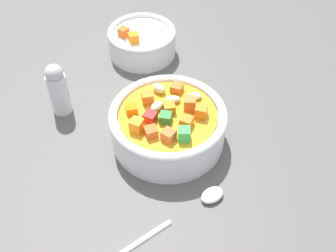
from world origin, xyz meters
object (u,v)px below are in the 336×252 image
object	(u,v)px
spoon	(176,219)
pepper_shaker	(58,89)
soup_bowl_main	(168,124)
side_bowl_small	(142,41)

from	to	relation	value
spoon	pepper_shaker	world-z (taller)	pepper_shaker
soup_bowl_main	spoon	bearing A→B (deg)	-161.40
soup_bowl_main	spoon	world-z (taller)	soup_bowl_main
side_bowl_small	spoon	bearing A→B (deg)	-156.18
spoon	side_bowl_small	bearing A→B (deg)	62.71
side_bowl_small	soup_bowl_main	bearing A→B (deg)	-152.85
spoon	side_bowl_small	world-z (taller)	side_bowl_small
soup_bowl_main	side_bowl_small	size ratio (longest dim) A/B	1.39
soup_bowl_main	spoon	size ratio (longest dim) A/B	1.01
soup_bowl_main	pepper_shaker	world-z (taller)	pepper_shaker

